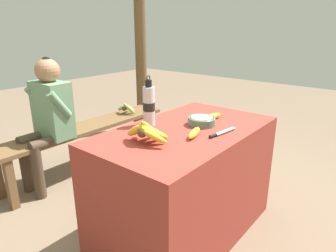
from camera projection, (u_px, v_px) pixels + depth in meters
The scene contains 12 objects.
ground_plane at pixel (184, 229), 2.11m from camera, with size 12.00×12.00×0.00m, color #75604C.
market_counter at pixel (185, 182), 1.99m from camera, with size 1.22×0.71×0.75m.
banana_bunch_ripe at pixel (146, 131), 1.63m from camera, with size 0.19×0.29×0.15m.
serving_bowl at pixel (202, 121), 1.94m from camera, with size 0.18×0.18×0.05m.
water_bottle at pixel (149, 105), 1.91m from camera, with size 0.08×0.08×0.32m.
loose_banana_front at pixel (194, 133), 1.74m from camera, with size 0.19×0.09×0.04m.
loose_banana_side at pixel (213, 116), 2.06m from camera, with size 0.16×0.07×0.04m.
knife at pixel (219, 133), 1.77m from camera, with size 0.24×0.05×0.02m.
wooden_bench at pixel (87, 132), 2.91m from camera, with size 1.82×0.32×0.45m.
seated_vendor at pixel (48, 114), 2.51m from camera, with size 0.41×0.39×1.13m.
banana_bunch_green at pixel (127, 108), 3.26m from camera, with size 0.16×0.26×0.13m.
support_post_far at pixel (140, 24), 3.77m from camera, with size 0.14×0.14×2.76m.
Camera 1 is at (-1.44, -1.03, 1.36)m, focal length 32.00 mm.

